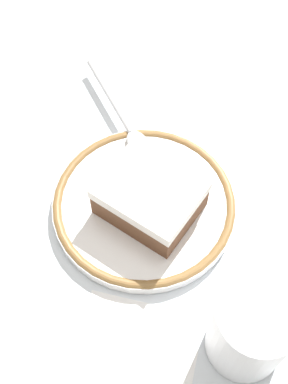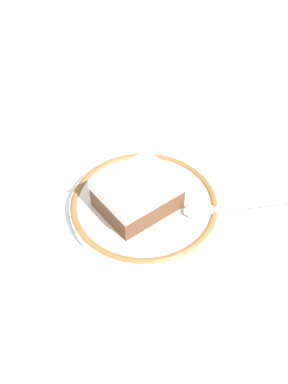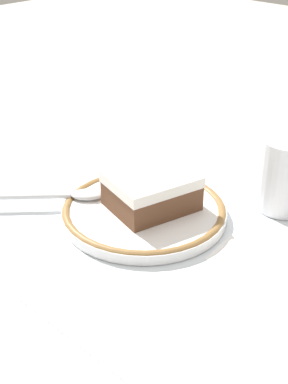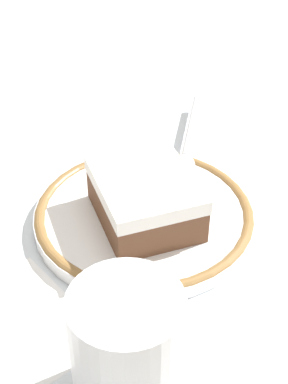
# 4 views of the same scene
# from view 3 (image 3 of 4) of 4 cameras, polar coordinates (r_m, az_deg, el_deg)

# --- Properties ---
(ground_plane) EXTENTS (2.40, 2.40, 0.00)m
(ground_plane) POSITION_cam_3_polar(r_m,az_deg,el_deg) (0.61, 1.19, -2.78)
(ground_plane) COLOR #B7B2A8
(placemat) EXTENTS (0.47, 0.37, 0.00)m
(placemat) POSITION_cam_3_polar(r_m,az_deg,el_deg) (0.61, 1.19, -2.72)
(placemat) COLOR silver
(placemat) RESTS_ON ground_plane
(plate) EXTENTS (0.18, 0.18, 0.01)m
(plate) POSITION_cam_3_polar(r_m,az_deg,el_deg) (0.60, 0.00, -2.00)
(plate) COLOR white
(plate) RESTS_ON placemat
(cake_slice) EXTENTS (0.09, 0.10, 0.04)m
(cake_slice) POSITION_cam_3_polar(r_m,az_deg,el_deg) (0.60, 0.99, 0.25)
(cake_slice) COLOR brown
(cake_slice) RESTS_ON plate
(spoon) EXTENTS (0.12, 0.12, 0.01)m
(spoon) POSITION_cam_3_polar(r_m,az_deg,el_deg) (0.63, -8.50, -0.35)
(spoon) COLOR silver
(spoon) RESTS_ON plate
(cup) EXTENTS (0.07, 0.07, 0.08)m
(cup) POSITION_cam_3_polar(r_m,az_deg,el_deg) (0.63, 14.60, 1.49)
(cup) COLOR white
(cup) RESTS_ON placemat
(napkin) EXTENTS (0.13, 0.12, 0.00)m
(napkin) POSITION_cam_3_polar(r_m,az_deg,el_deg) (0.56, 14.54, -6.33)
(napkin) COLOR white
(napkin) RESTS_ON placemat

